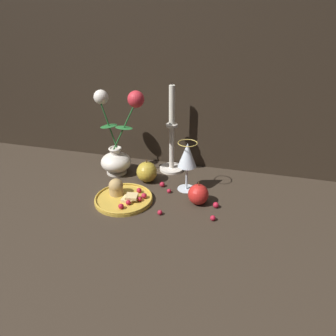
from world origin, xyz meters
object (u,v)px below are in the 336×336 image
vase (117,148)px  plate_with_pastries (122,196)px  apple_beside_vase (198,194)px  candlestick (172,142)px  apple_near_glass (147,172)px  wine_glass (187,157)px

vase → plate_with_pastries: vase is taller
plate_with_pastries → apple_beside_vase: bearing=10.5°
candlestick → apple_near_glass: bearing=-119.1°
vase → apple_near_glass: size_ratio=3.75×
candlestick → apple_beside_vase: candlestick is taller
candlestick → apple_beside_vase: bearing=-55.9°
wine_glass → apple_beside_vase: size_ratio=2.22×
candlestick → apple_beside_vase: (0.15, -0.22, -0.08)m
candlestick → apple_near_glass: candlestick is taller
vase → candlestick: bearing=23.3°
apple_beside_vase → candlestick: bearing=124.1°
apple_near_glass → candlestick: bearing=60.9°
apple_near_glass → apple_beside_vase: bearing=-25.5°
plate_with_pastries → vase: bearing=116.5°
vase → wine_glass: bearing=-10.5°
candlestick → apple_near_glass: (-0.07, -0.12, -0.08)m
wine_glass → apple_beside_vase: bearing=-55.1°
vase → apple_near_glass: 0.15m
plate_with_pastries → apple_near_glass: 0.16m
apple_beside_vase → vase: bearing=158.4°
wine_glass → vase: bearing=169.5°
wine_glass → apple_near_glass: size_ratio=2.02×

